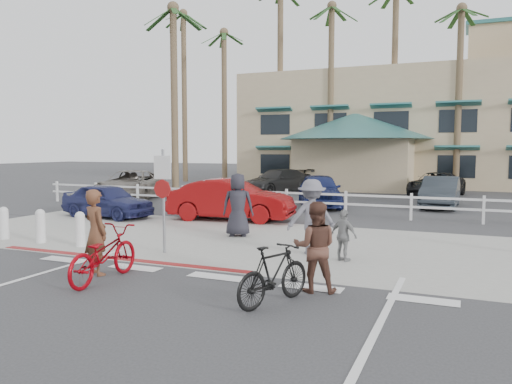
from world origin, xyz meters
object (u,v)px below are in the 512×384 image
at_px(bike_black, 274,274).
at_px(car_red_compact, 107,200).
at_px(sign_post, 164,196).
at_px(bike_red, 103,254).
at_px(car_white_sedan, 231,200).

height_order(bike_black, car_red_compact, car_red_compact).
height_order(sign_post, bike_black, sign_post).
bearing_deg(bike_red, car_red_compact, -54.17).
distance_m(sign_post, car_red_compact, 7.39).
xyz_separation_m(bike_black, car_red_compact, (-9.65, 7.49, 0.13)).
bearing_deg(bike_red, bike_black, 175.83).
bearing_deg(car_red_compact, sign_post, -122.71).
distance_m(car_white_sedan, car_red_compact, 4.81).
bearing_deg(bike_black, car_red_compact, -16.14).
relative_size(bike_red, car_white_sedan, 0.45).
relative_size(sign_post, car_red_compact, 0.77).
xyz_separation_m(sign_post, car_white_sedan, (-0.96, 5.81, -0.70)).
bearing_deg(car_red_compact, car_white_sedan, -69.64).
height_order(sign_post, car_white_sedan, sign_post).
xyz_separation_m(bike_red, car_red_compact, (-6.04, 7.43, 0.11)).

